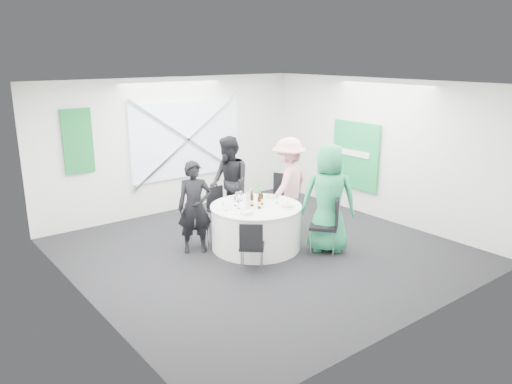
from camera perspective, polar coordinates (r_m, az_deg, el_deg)
floor at (r=8.59m, az=0.83°, el=-6.72°), size 6.00×6.00×0.00m
ceiling at (r=7.96m, az=0.91°, el=12.27°), size 6.00×6.00×0.00m
wall_back at (r=10.62m, az=-9.36°, el=5.29°), size 6.00×0.00×6.00m
wall_front at (r=6.20m, az=18.51°, el=-2.72°), size 6.00×0.00×6.00m
wall_left at (r=6.76m, az=-19.39°, el=-1.30°), size 0.00×6.00×6.00m
wall_right at (r=10.27m, az=14.08°, el=4.68°), size 0.00×6.00×6.00m
window_panel at (r=10.71m, az=-7.87°, el=5.99°), size 2.60×0.03×1.60m
window_brace_a at (r=10.68m, az=-7.76°, el=5.96°), size 2.63×0.05×1.84m
window_brace_b at (r=10.68m, az=-7.76°, el=5.96°), size 2.63×0.05×1.84m
green_banner at (r=9.74m, az=-19.69°, el=5.46°), size 0.55×0.04×1.20m
green_sign at (r=10.63m, az=11.28°, el=4.12°), size 0.05×1.20×1.40m
banquet_table at (r=8.60m, az=0.00°, el=-3.98°), size 1.56×1.56×0.76m
chair_back at (r=9.42m, az=-4.35°, el=-1.57°), size 0.39×0.40×0.84m
chair_back_left at (r=8.64m, az=-7.12°, el=-3.31°), size 0.53×0.53×0.83m
chair_back_right at (r=9.56m, az=2.96°, el=-0.52°), size 0.64×0.63×1.03m
chair_front_right at (r=8.37m, az=8.40°, el=-3.26°), size 0.63×0.63×0.99m
chair_front_left at (r=7.60m, az=-0.51°, el=-5.89°), size 0.53×0.53×0.82m
person_man_back_left at (r=8.37m, az=-7.02°, el=-1.74°), size 0.68×0.60×1.57m
person_man_back at (r=9.44m, az=-3.08°, el=1.01°), size 0.63×0.94×1.78m
person_woman_pink at (r=9.46m, az=3.72°, el=0.97°), size 1.25×0.90×1.76m
person_woman_green at (r=8.41m, az=8.29°, el=-0.72°), size 1.06×1.05×1.85m
plate_back at (r=8.93m, az=-2.12°, el=-0.63°), size 0.28×0.28×0.01m
plate_back_left at (r=8.34m, az=-3.69°, el=-1.83°), size 0.28×0.28×0.01m
plate_back_right at (r=8.90m, az=1.72°, el=-0.63°), size 0.26×0.26×0.04m
plate_front_right at (r=8.39m, az=3.59°, el=-1.67°), size 0.28×0.28×0.04m
plate_front_left at (r=7.93m, az=-1.16°, el=-2.74°), size 0.25×0.25×0.01m
napkin at (r=7.96m, az=-0.99°, el=-2.40°), size 0.21×0.15×0.05m
beer_bottle_a at (r=8.42m, az=-0.48°, el=-1.02°), size 0.06×0.06×0.25m
beer_bottle_b at (r=8.50m, az=-0.49°, el=-0.83°), size 0.06×0.06×0.26m
beer_bottle_c at (r=8.50m, az=0.65°, el=-0.86°), size 0.06×0.06×0.25m
beer_bottle_d at (r=8.28m, az=0.38°, el=-1.21°), size 0.06×0.06×0.27m
green_water_bottle at (r=8.63m, az=0.39°, el=-0.36°), size 0.08×0.08×0.33m
clear_water_bottle at (r=8.28m, az=-0.93°, el=-1.19°), size 0.08×0.08×0.29m
wine_glass_a at (r=8.60m, az=2.43°, el=-0.46°), size 0.07×0.07×0.17m
wine_glass_b at (r=8.44m, az=-2.40°, el=-0.78°), size 0.07×0.07×0.17m
wine_glass_c at (r=8.69m, az=-2.19°, el=-0.29°), size 0.07×0.07×0.17m
wine_glass_d at (r=8.72m, az=-1.74°, el=-0.22°), size 0.07×0.07×0.17m
wine_glass_e at (r=8.29m, az=-2.01°, el=-1.07°), size 0.07×0.07×0.17m
wine_glass_f at (r=8.84m, az=-0.61°, el=-0.00°), size 0.07×0.07×0.17m
fork_a at (r=8.58m, az=-3.80°, el=-1.36°), size 0.09×0.14×0.01m
knife_a at (r=8.22m, az=-3.49°, el=-2.13°), size 0.08×0.14×0.01m
fork_b at (r=8.01m, az=-2.04°, el=-2.60°), size 0.11×0.13×0.01m
knife_b at (r=7.94m, az=0.74°, el=-2.75°), size 0.12×0.12×0.01m
fork_c at (r=8.29m, az=3.69°, el=-1.99°), size 0.11×0.12×0.01m
knife_c at (r=8.65m, az=3.67°, el=-1.23°), size 0.11×0.13×0.01m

